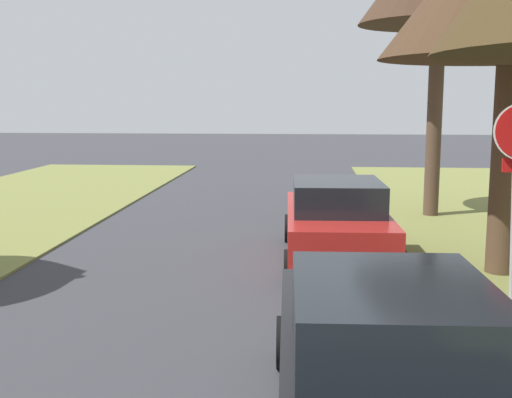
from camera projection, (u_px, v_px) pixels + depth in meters
The scene contains 2 objects.
parked_sedan_black at pixel (386, 372), 5.43m from camera, with size 2.07×4.46×1.57m.
parked_sedan_red at pixel (336, 224), 11.94m from camera, with size 2.07×4.46×1.57m.
Camera 1 is at (1.60, 0.97, 3.03)m, focal length 44.40 mm.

